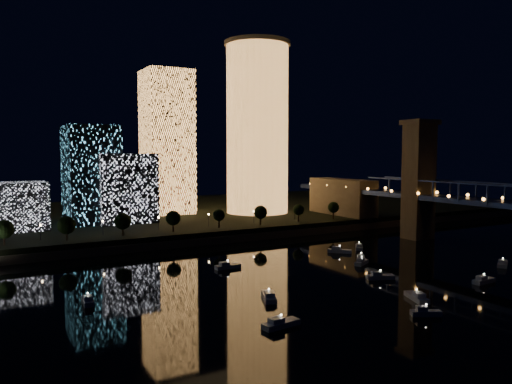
% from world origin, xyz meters
% --- Properties ---
extents(ground, '(520.00, 520.00, 0.00)m').
position_xyz_m(ground, '(0.00, 0.00, 0.00)').
color(ground, black).
rests_on(ground, ground).
extents(far_bank, '(420.00, 160.00, 5.00)m').
position_xyz_m(far_bank, '(0.00, 160.00, 2.50)').
color(far_bank, black).
rests_on(far_bank, ground).
extents(seawall, '(420.00, 6.00, 3.00)m').
position_xyz_m(seawall, '(0.00, 82.00, 1.50)').
color(seawall, '#6B5E4C').
rests_on(seawall, ground).
extents(tower_cylindrical, '(34.00, 34.00, 88.24)m').
position_xyz_m(tower_cylindrical, '(31.36, 128.49, 49.24)').
color(tower_cylindrical, '#FFA751').
rests_on(tower_cylindrical, far_bank).
extents(tower_rectangular, '(23.04, 23.04, 73.32)m').
position_xyz_m(tower_rectangular, '(-10.70, 148.87, 41.66)').
color(tower_rectangular, '#FFA751').
rests_on(tower_rectangular, far_bank).
extents(midrise_blocks, '(103.10, 43.17, 43.44)m').
position_xyz_m(midrise_blocks, '(-65.49, 126.95, 22.25)').
color(midrise_blocks, white).
rests_on(midrise_blocks, far_bank).
extents(motorboats, '(130.02, 73.53, 2.78)m').
position_xyz_m(motorboats, '(-3.64, 11.89, 0.81)').
color(motorboats, silver).
rests_on(motorboats, ground).
extents(esplanade_trees, '(165.24, 6.48, 8.74)m').
position_xyz_m(esplanade_trees, '(-37.10, 88.00, 10.47)').
color(esplanade_trees, black).
rests_on(esplanade_trees, far_bank).
extents(street_lamps, '(132.70, 0.70, 5.65)m').
position_xyz_m(street_lamps, '(-34.00, 94.00, 9.02)').
color(street_lamps, black).
rests_on(street_lamps, far_bank).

